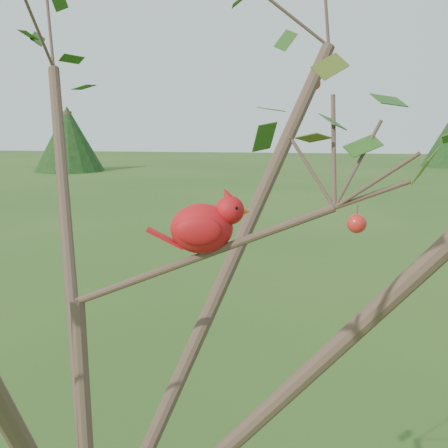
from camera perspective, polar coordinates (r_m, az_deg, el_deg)
name	(u,v)px	position (r m, az deg, el deg)	size (l,w,h in m)	color
crabapple_tree	(84,244)	(1.23, -14.03, -2.02)	(2.35, 2.05, 2.95)	#433024
cardinal	(205,226)	(1.25, -1.93, -0.19)	(0.23, 0.13, 0.16)	red
distant_trees	(225,139)	(26.02, 0.06, 8.60)	(36.52, 12.81, 3.24)	#433024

